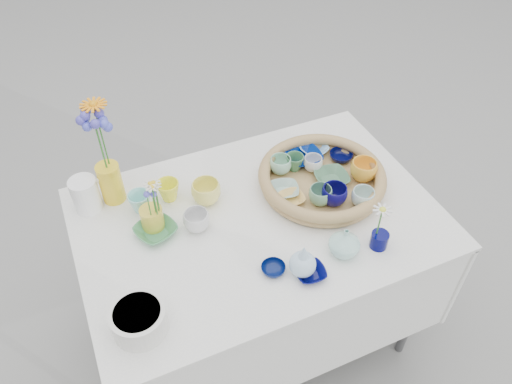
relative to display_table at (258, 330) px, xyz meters
name	(u,v)px	position (x,y,z in m)	size (l,w,h in m)	color
ground	(258,330)	(0.00, 0.00, 0.00)	(80.00, 80.00, 0.00)	gray
display_table	(258,330)	(0.00, 0.00, 0.00)	(1.26, 0.86, 0.77)	white
wicker_tray	(322,179)	(0.28, 0.05, 0.80)	(0.47, 0.47, 0.08)	olive
tray_ceramic_0	(304,157)	(0.28, 0.19, 0.80)	(0.14, 0.14, 0.03)	navy
tray_ceramic_1	(341,156)	(0.42, 0.14, 0.80)	(0.09, 0.09, 0.03)	#030630
tray_ceramic_2	(363,170)	(0.43, 0.01, 0.82)	(0.10, 0.10, 0.08)	gold
tray_ceramic_3	(332,178)	(0.32, 0.04, 0.80)	(0.12, 0.12, 0.03)	#457152
tray_ceramic_4	(320,196)	(0.22, -0.04, 0.82)	(0.08, 0.08, 0.07)	#67A581
tray_ceramic_5	(284,190)	(0.13, 0.06, 0.80)	(0.11, 0.11, 0.03)	#92B8AD
tray_ceramic_6	(280,165)	(0.17, 0.17, 0.82)	(0.08, 0.08, 0.07)	#94CFB1
tray_ceramic_7	(313,164)	(0.29, 0.13, 0.81)	(0.07, 0.07, 0.06)	white
tray_ceramic_8	(314,150)	(0.34, 0.22, 0.80)	(0.10, 0.10, 0.03)	#94CDFE
tray_ceramic_9	(334,195)	(0.27, -0.06, 0.82)	(0.09, 0.09, 0.07)	#0B0853
tray_ceramic_10	(291,199)	(0.13, 0.01, 0.79)	(0.09, 0.09, 0.02)	#E9B960
tray_ceramic_11	(363,198)	(0.36, -0.11, 0.82)	(0.08, 0.08, 0.07)	silver
tray_ceramic_12	(295,163)	(0.22, 0.16, 0.81)	(0.07, 0.07, 0.06)	#3B7247
loose_ceramic_0	(168,191)	(-0.26, 0.22, 0.80)	(0.08, 0.08, 0.08)	yellow
loose_ceramic_1	(206,192)	(-0.14, 0.15, 0.81)	(0.11, 0.11, 0.08)	#F2E868
loose_ceramic_2	(156,231)	(-0.35, 0.07, 0.78)	(0.13, 0.13, 0.03)	#448C5B
loose_ceramic_3	(197,221)	(-0.21, 0.04, 0.80)	(0.09, 0.09, 0.07)	silver
loose_ceramic_4	(273,269)	(-0.05, -0.24, 0.78)	(0.08, 0.08, 0.02)	#031044
loose_ceramic_5	(140,202)	(-0.37, 0.20, 0.80)	(0.08, 0.08, 0.08)	#95E3D9
loose_ceramic_6	(310,273)	(0.05, -0.30, 0.78)	(0.10, 0.10, 0.02)	#05084A
fluted_bowl	(139,320)	(-0.49, -0.27, 0.81)	(0.16, 0.16, 0.08)	silver
bud_vase_paleblue	(303,260)	(0.03, -0.28, 0.83)	(0.09, 0.09, 0.13)	#B0D3EB
bud_vase_seafoam	(345,242)	(0.19, -0.26, 0.82)	(0.10, 0.10, 0.11)	#A6DDD1
bud_vase_cobalt	(379,240)	(0.31, -0.28, 0.79)	(0.06, 0.06, 0.06)	#000144
single_daisy	(380,222)	(0.30, -0.27, 0.88)	(0.07, 0.07, 0.13)	white
tall_vase_yellow	(111,183)	(-0.44, 0.30, 0.84)	(0.08, 0.08, 0.16)	yellow
gerbera	(102,136)	(-0.43, 0.31, 1.04)	(0.10, 0.10, 0.26)	orange
hydrangea	(100,144)	(-0.44, 0.29, 1.02)	(0.08, 0.08, 0.28)	#4850CA
white_pitcher	(86,195)	(-0.54, 0.29, 0.83)	(0.14, 0.10, 0.13)	white
daisy_cup	(152,218)	(-0.35, 0.10, 0.81)	(0.08, 0.08, 0.08)	gold
daisy_posy	(152,197)	(-0.34, 0.09, 0.92)	(0.08, 0.08, 0.14)	silver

